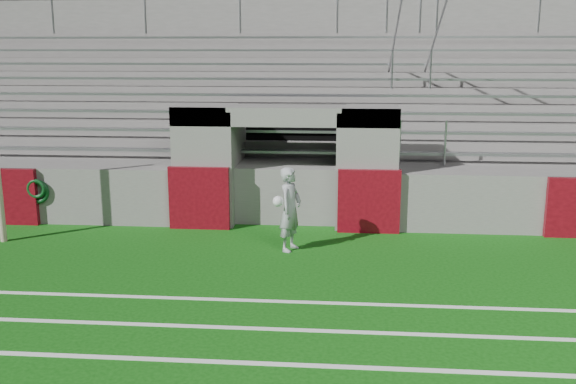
{
  "coord_description": "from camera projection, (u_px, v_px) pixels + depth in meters",
  "views": [
    {
      "loc": [
        1.21,
        -10.18,
        3.78
      ],
      "look_at": [
        0.2,
        1.8,
        1.1
      ],
      "focal_mm": 40.0,
      "sensor_mm": 36.0,
      "label": 1
    }
  ],
  "objects": [
    {
      "name": "goalkeeper_with_ball",
      "position": [
        290.0,
        209.0,
        12.18
      ],
      "size": [
        0.61,
        0.69,
        1.61
      ],
      "color": "#9DA2A6",
      "rests_on": "ground"
    },
    {
      "name": "ground",
      "position": [
        267.0,
        278.0,
        10.82
      ],
      "size": [
        90.0,
        90.0,
        0.0
      ],
      "primitive_type": "plane",
      "color": "#0E4B0C",
      "rests_on": "ground"
    },
    {
      "name": "hose_coil",
      "position": [
        37.0,
        191.0,
        13.94
      ],
      "size": [
        0.54,
        0.14,
        0.56
      ],
      "color": "#0B3817",
      "rests_on": "ground"
    },
    {
      "name": "stadium_structure",
      "position": [
        299.0,
        131.0,
        18.25
      ],
      "size": [
        26.0,
        8.48,
        5.42
      ],
      "color": "slate",
      "rests_on": "ground"
    }
  ]
}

